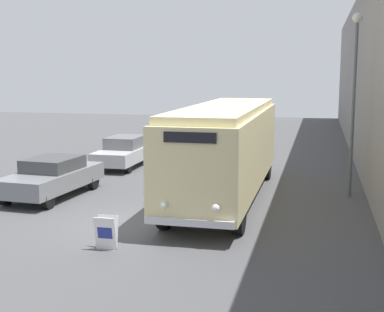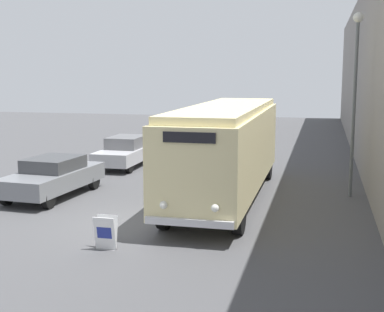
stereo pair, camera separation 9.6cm
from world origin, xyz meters
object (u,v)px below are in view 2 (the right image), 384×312
object	(u,v)px
vintage_bus	(226,146)
parked_car_mid	(126,151)
sign_board	(106,233)
streetlamp	(355,80)
parked_car_near	(53,176)

from	to	relation	value
vintage_bus	parked_car_mid	distance (m)	8.25
sign_board	streetlamp	distance (m)	10.83
parked_car_near	vintage_bus	bearing A→B (deg)	13.73
vintage_bus	parked_car_near	xyz separation A→B (m)	(-6.31, -1.09, -1.18)
parked_car_mid	streetlamp	bearing A→B (deg)	-21.26
streetlamp	sign_board	bearing A→B (deg)	-129.92
sign_board	parked_car_mid	xyz separation A→B (m)	(-3.89, 11.78, 0.31)
parked_car_near	sign_board	bearing A→B (deg)	-46.38
parked_car_mid	vintage_bus	bearing A→B (deg)	-43.16
streetlamp	parked_car_near	xyz separation A→B (m)	(-10.73, -2.64, -3.54)
streetlamp	parked_car_mid	xyz separation A→B (m)	(-10.38, 4.02, -3.56)
sign_board	parked_car_mid	distance (m)	12.41
vintage_bus	parked_car_near	world-z (taller)	vintage_bus
sign_board	parked_car_near	size ratio (longest dim) A/B	0.19
parked_car_near	parked_car_mid	distance (m)	6.67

